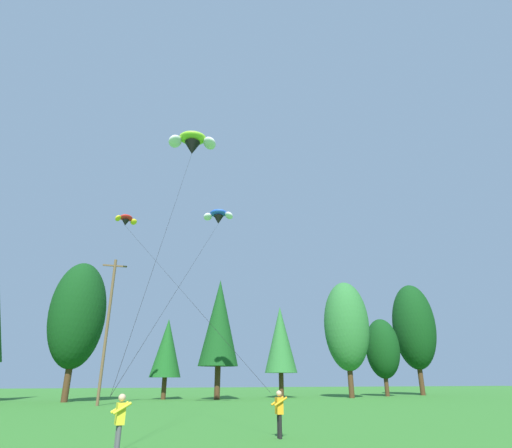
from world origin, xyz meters
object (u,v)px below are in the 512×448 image
(parafoil_kite_high_blue_white, at_px, (218,216))
(kite_flyer_mid, at_px, (279,410))
(kite_flyer_near, at_px, (120,419))
(parafoil_kite_far_lime_white, at_px, (192,143))
(parafoil_kite_mid_red_yellow, at_px, (126,220))
(utility_pole, at_px, (107,325))

(parafoil_kite_high_blue_white, bearing_deg, kite_flyer_mid, -92.72)
(parafoil_kite_high_blue_white, bearing_deg, kite_flyer_near, -108.23)
(parafoil_kite_high_blue_white, xyz_separation_m, parafoil_kite_far_lime_white, (-3.44, -5.54, 3.94))
(parafoil_kite_high_blue_white, xyz_separation_m, parafoil_kite_mid_red_yellow, (-8.15, 2.47, -0.38))
(utility_pole, distance_m, kite_flyer_mid, 25.46)
(parafoil_kite_high_blue_white, distance_m, parafoil_kite_mid_red_yellow, 8.53)
(parafoil_kite_high_blue_white, relative_size, parafoil_kite_mid_red_yellow, 1.01)
(utility_pole, relative_size, parafoil_kite_mid_red_yellow, 0.60)
(kite_flyer_mid, height_order, parafoil_kite_far_lime_white, parafoil_kite_far_lime_white)
(utility_pole, bearing_deg, parafoil_kite_far_lime_white, -64.13)
(kite_flyer_mid, xyz_separation_m, parafoil_kite_far_lime_white, (-2.58, 12.57, 19.14))
(utility_pole, height_order, parafoil_kite_far_lime_white, parafoil_kite_far_lime_white)
(parafoil_kite_far_lime_white, bearing_deg, parafoil_kite_high_blue_white, 58.15)
(utility_pole, height_order, parafoil_kite_high_blue_white, parafoil_kite_high_blue_white)
(kite_flyer_near, distance_m, parafoil_kite_high_blue_white, 26.28)
(kite_flyer_near, relative_size, kite_flyer_mid, 1.00)
(parafoil_kite_high_blue_white, height_order, parafoil_kite_mid_red_yellow, parafoil_kite_high_blue_white)
(utility_pole, xyz_separation_m, parafoil_kite_mid_red_yellow, (0.60, -2.95, 9.14))
(kite_flyer_mid, relative_size, parafoil_kite_high_blue_white, 0.08)
(kite_flyer_near, xyz_separation_m, parafoil_kite_high_blue_white, (6.71, 20.37, 15.20))
(parafoil_kite_mid_red_yellow, relative_size, parafoil_kite_far_lime_white, 1.10)
(utility_pole, xyz_separation_m, parafoil_kite_far_lime_white, (5.32, -10.96, 13.47))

